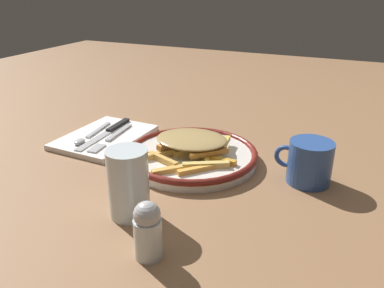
{
  "coord_description": "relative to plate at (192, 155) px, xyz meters",
  "views": [
    {
      "loc": [
        -0.31,
        0.68,
        0.36
      ],
      "look_at": [
        0.0,
        0.0,
        0.04
      ],
      "focal_mm": 36.47,
      "sensor_mm": 36.0,
      "label": 1
    }
  ],
  "objects": [
    {
      "name": "salt_shaker",
      "position": [
        -0.07,
        0.3,
        0.03
      ],
      "size": [
        0.04,
        0.04,
        0.09
      ],
      "color": "silver",
      "rests_on": "ground_plane"
    },
    {
      "name": "knife",
      "position": [
        0.24,
        -0.04,
        0.0
      ],
      "size": [
        0.02,
        0.21,
        0.01
      ],
      "color": "black",
      "rests_on": "napkin"
    },
    {
      "name": "fork",
      "position": [
        0.21,
        -0.01,
        0.0
      ],
      "size": [
        0.03,
        0.18,
        0.01
      ],
      "color": "silver",
      "rests_on": "napkin"
    },
    {
      "name": "fries_heap",
      "position": [
        0.0,
        -0.0,
        0.03
      ],
      "size": [
        0.19,
        0.22,
        0.03
      ],
      "color": "#E6C360",
      "rests_on": "plate"
    },
    {
      "name": "ground_plane",
      "position": [
        0.0,
        0.0,
        -0.01
      ],
      "size": [
        2.6,
        2.6,
        0.0
      ],
      "primitive_type": "plane",
      "color": "#8E6544"
    },
    {
      "name": "plate",
      "position": [
        0.0,
        0.0,
        0.0
      ],
      "size": [
        0.28,
        0.28,
        0.03
      ],
      "color": "silver",
      "rests_on": "ground_plane"
    },
    {
      "name": "water_glass",
      "position": [
        0.01,
        0.22,
        0.04
      ],
      "size": [
        0.07,
        0.07,
        0.12
      ],
      "primitive_type": "cylinder",
      "color": "silver",
      "rests_on": "ground_plane"
    },
    {
      "name": "napkin",
      "position": [
        0.24,
        -0.02,
        -0.01
      ],
      "size": [
        0.17,
        0.23,
        0.01
      ],
      "primitive_type": "cube",
      "rotation": [
        0.0,
        0.0,
        -0.04
      ],
      "color": "white",
      "rests_on": "ground_plane"
    },
    {
      "name": "coffee_mug",
      "position": [
        -0.24,
        -0.01,
        0.03
      ],
      "size": [
        0.11,
        0.08,
        0.08
      ],
      "color": "#2F539B",
      "rests_on": "ground_plane"
    },
    {
      "name": "spoon",
      "position": [
        0.26,
        0.01,
        0.0
      ],
      "size": [
        0.03,
        0.15,
        0.01
      ],
      "color": "silver",
      "rests_on": "napkin"
    }
  ]
}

